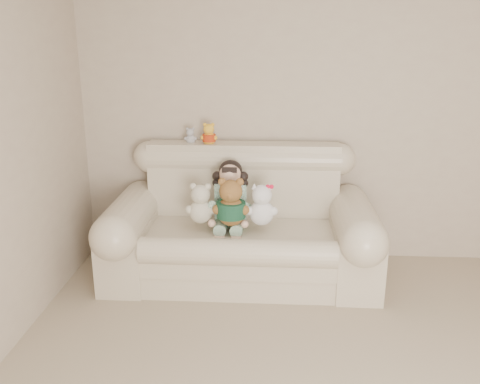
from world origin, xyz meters
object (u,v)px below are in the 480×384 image
sofa (241,217)px  seated_child (230,193)px  brown_teddy (231,198)px  white_cat (262,200)px  cream_teddy (201,200)px

sofa → seated_child: 0.21m
sofa → brown_teddy: bearing=-115.6°
sofa → seated_child: sofa is taller
seated_child → white_cat: size_ratio=1.40×
sofa → cream_teddy: 0.35m
sofa → white_cat: (0.16, -0.11, 0.18)m
seated_child → cream_teddy: 0.27m
seated_child → white_cat: bearing=-42.1°
sofa → seated_child: size_ratio=3.96×
seated_child → sofa: bearing=-47.8°
brown_teddy → white_cat: bearing=15.3°
sofa → brown_teddy: sofa is taller
white_cat → sofa: bearing=141.1°
white_cat → cream_teddy: bearing=172.7°
seated_child → white_cat: 0.31m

